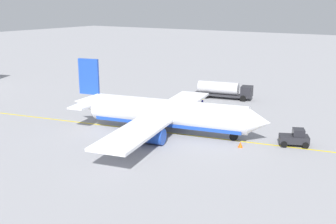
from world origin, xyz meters
name	(u,v)px	position (x,y,z in m)	size (l,w,h in m)	color
ground_plane	(168,133)	(0.00, 0.00, 0.00)	(400.00, 400.00, 0.00)	#939399
airplane	(165,114)	(-0.47, -0.10, 2.69)	(29.08, 31.88, 9.75)	white
fuel_tanker	(224,89)	(-2.93, 23.67, 1.73)	(11.26, 4.76, 3.15)	#2D2D33
pushback_tug	(295,138)	(16.32, 4.37, 1.01)	(4.10, 3.50, 2.20)	#232328
refueling_worker	(202,100)	(-4.02, 17.36, 0.82)	(0.60, 0.63, 1.71)	navy
safety_cone_nose	(240,145)	(10.85, -0.04, 0.35)	(0.63, 0.63, 0.70)	#F2590F
taxi_line_marking	(168,133)	(0.00, 0.00, 0.01)	(82.38, 0.30, 0.01)	yellow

